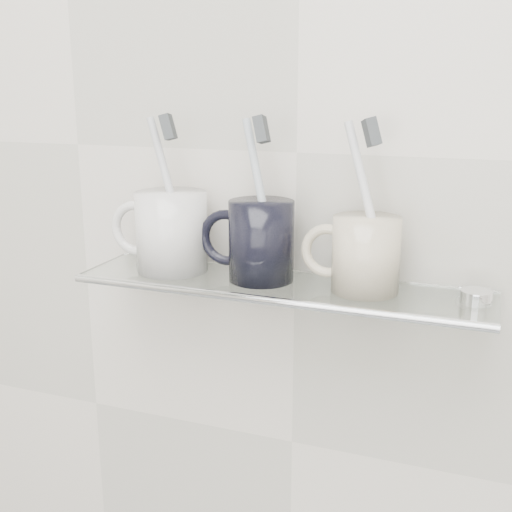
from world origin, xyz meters
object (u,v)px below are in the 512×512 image
at_px(shelf_glass, 280,286).
at_px(mug_right, 366,254).
at_px(mug_center, 261,241).
at_px(mug_left, 172,232).

bearing_deg(shelf_glass, mug_right, 2.82).
bearing_deg(mug_right, mug_center, 169.64).
distance_m(shelf_glass, mug_left, 0.16).
distance_m(shelf_glass, mug_center, 0.06).
distance_m(shelf_glass, mug_right, 0.11).
bearing_deg(shelf_glass, mug_center, 168.88).
height_order(shelf_glass, mug_center, mug_center).
bearing_deg(mug_left, mug_center, 5.31).
height_order(mug_left, mug_center, mug_left).
distance_m(mug_left, mug_right, 0.25).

